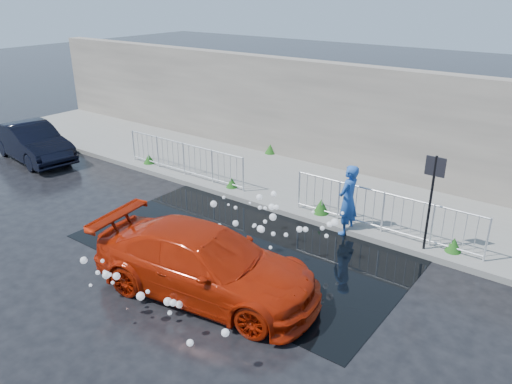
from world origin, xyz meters
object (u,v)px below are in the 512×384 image
Objects in this scene: red_car at (205,263)px; person at (348,200)px; sign_post at (432,188)px; dark_car at (32,142)px.

red_car is 2.62× the size of person.
sign_post is 1.33× the size of person.
red_car is 11.25m from dark_car.
person is (12.00, 1.59, 0.26)m from dark_car.
dark_car is at bearing 67.08° from red_car.
sign_post is at bearing 96.47° from person.
sign_post is at bearing -44.78° from red_car.
dark_car is (-14.02, -1.69, -1.04)m from sign_post.
person is (1.07, 4.23, 0.22)m from red_car.
sign_post is 5.41m from red_car.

